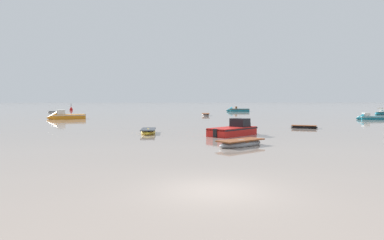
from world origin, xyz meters
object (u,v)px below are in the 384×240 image
at_px(rowboat_moored_3, 205,115).
at_px(rowboat_moored_4, 54,112).
at_px(motorboat_moored_0, 236,110).
at_px(motorboat_moored_1, 238,131).
at_px(motorboat_moored_2, 63,117).
at_px(motorboat_moored_3, 367,118).
at_px(sailboat_moored_2, 383,113).
at_px(rowboat_moored_5, 241,144).
at_px(rowboat_moored_0, 304,127).
at_px(channel_buoy, 71,109).
at_px(rowboat_moored_2, 148,132).

bearing_deg(rowboat_moored_3, rowboat_moored_4, -116.75).
xyz_separation_m(motorboat_moored_0, motorboat_moored_1, (-13.56, -63.62, 0.04)).
height_order(motorboat_moored_2, motorboat_moored_3, motorboat_moored_2).
bearing_deg(sailboat_moored_2, rowboat_moored_3, 150.99).
xyz_separation_m(motorboat_moored_2, rowboat_moored_4, (-10.68, 32.24, -0.22)).
bearing_deg(rowboat_moored_5, rowboat_moored_0, 18.25).
bearing_deg(channel_buoy, motorboat_moored_0, -17.14).
bearing_deg(sailboat_moored_2, rowboat_moored_5, -163.00).
relative_size(motorboat_moored_2, motorboat_moored_3, 1.45).
height_order(rowboat_moored_0, rowboat_moored_5, rowboat_moored_5).
bearing_deg(motorboat_moored_0, motorboat_moored_1, 80.18).
xyz_separation_m(sailboat_moored_2, motorboat_moored_2, (-64.54, -12.46, 0.04)).
distance_m(motorboat_moored_1, motorboat_moored_3, 34.67).
distance_m(rowboat_moored_0, rowboat_moored_2, 17.94).
relative_size(motorboat_moored_0, rowboat_moored_5, 1.60).
bearing_deg(rowboat_moored_5, sailboat_moored_2, 13.19).
bearing_deg(motorboat_moored_0, rowboat_moored_2, 72.73).
height_order(rowboat_moored_3, channel_buoy, channel_buoy).
xyz_separation_m(motorboat_moored_0, motorboat_moored_3, (12.75, -41.04, -0.05)).
height_order(rowboat_moored_0, channel_buoy, channel_buoy).
relative_size(motorboat_moored_0, motorboat_moored_3, 1.44).
bearing_deg(rowboat_moored_0, rowboat_moored_3, 127.46).
xyz_separation_m(rowboat_moored_0, motorboat_moored_0, (4.51, 57.00, 0.17)).
bearing_deg(motorboat_moored_1, rowboat_moored_0, -6.52).
relative_size(rowboat_moored_2, rowboat_moored_4, 1.23).
distance_m(motorboat_moored_0, rowboat_moored_3, 27.03).
bearing_deg(motorboat_moored_3, sailboat_moored_2, -122.62).
distance_m(sailboat_moored_2, rowboat_moored_5, 65.10).
xyz_separation_m(rowboat_moored_5, channel_buoy, (-32.23, 86.15, 0.29)).
bearing_deg(channel_buoy, motorboat_moored_1, -66.62).
height_order(motorboat_moored_1, rowboat_moored_2, motorboat_moored_1).
relative_size(rowboat_moored_0, rowboat_moored_4, 0.97).
xyz_separation_m(rowboat_moored_3, motorboat_moored_3, (24.24, -16.57, 0.07)).
bearing_deg(channel_buoy, motorboat_moored_3, -42.78).
xyz_separation_m(rowboat_moored_3, rowboat_moored_5, (-3.67, -47.07, -0.01)).
relative_size(rowboat_moored_3, rowboat_moored_4, 1.36).
bearing_deg(channel_buoy, rowboat_moored_4, -90.17).
bearing_deg(rowboat_moored_4, motorboat_moored_3, -62.48).
height_order(motorboat_moored_0, motorboat_moored_2, motorboat_moored_2).
distance_m(sailboat_moored_2, channel_buoy, 83.88).
relative_size(rowboat_moored_0, motorboat_moored_3, 0.69).
relative_size(rowboat_moored_0, motorboat_moored_1, 0.55).
bearing_deg(motorboat_moored_0, rowboat_moored_0, 87.69).
distance_m(rowboat_moored_0, rowboat_moored_3, 33.27).
height_order(rowboat_moored_0, motorboat_moored_0, motorboat_moored_0).
xyz_separation_m(sailboat_moored_2, rowboat_moored_3, (-39.27, -1.87, -0.13)).
bearing_deg(sailboat_moored_2, motorboat_moored_2, 159.19).
relative_size(motorboat_moored_0, rowboat_moored_4, 2.02).
distance_m(motorboat_moored_3, channel_buoy, 81.94).
distance_m(sailboat_moored_2, rowboat_moored_4, 77.78).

